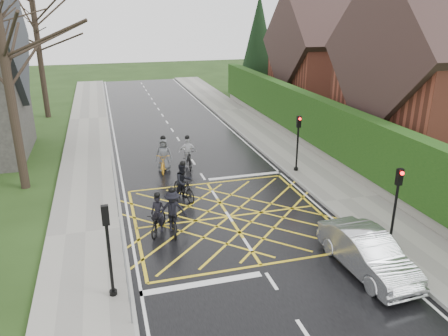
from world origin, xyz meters
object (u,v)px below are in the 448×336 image
cyclist_back (184,185)px  car (368,253)px  cyclist_rear (158,219)px  cyclist_front (188,155)px  cyclist_mid (173,215)px  cyclist_lead (164,159)px

cyclist_back → car: bearing=-76.2°
cyclist_rear → car: bearing=-11.8°
cyclist_back → cyclist_front: 4.50m
cyclist_mid → cyclist_front: cyclist_mid is taller
cyclist_back → cyclist_mid: size_ratio=0.99×
cyclist_front → cyclist_back: bearing=-103.3°
cyclist_mid → cyclist_lead: cyclist_lead is taller
cyclist_mid → cyclist_lead: bearing=87.4°
cyclist_rear → cyclist_mid: bearing=15.1°
cyclist_rear → cyclist_front: bearing=94.3°
cyclist_rear → cyclist_mid: cyclist_mid is taller
cyclist_mid → car: 7.55m
cyclist_lead → cyclist_back: bearing=-71.9°
cyclist_mid → cyclist_front: size_ratio=1.07×
cyclist_back → cyclist_mid: bearing=-127.4°
cyclist_back → cyclist_lead: 4.14m
cyclist_mid → cyclist_lead: (0.71, 7.13, 0.01)m
cyclist_lead → cyclist_front: bearing=23.5°
car → cyclist_lead: bearing=111.2°
cyclist_mid → cyclist_back: bearing=74.5°
cyclist_front → car: bearing=-71.7°
cyclist_rear → cyclist_back: bearing=85.8°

